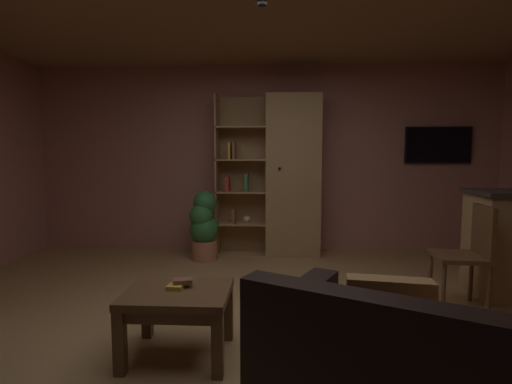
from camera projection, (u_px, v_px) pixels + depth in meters
The scene contains 10 objects.
floor at pixel (253, 337), 2.92m from camera, with size 6.43×5.37×0.02m, color #A37A4C.
wall_back at pixel (265, 159), 5.50m from camera, with size 6.55×0.06×2.59m, color #AD7060.
window_pane_back at pixel (248, 161), 5.49m from camera, with size 0.78×0.01×0.77m, color white.
bookshelf_cabinet at pixel (286, 177), 5.24m from camera, with size 1.39×0.41×2.15m.
coffee_table at pixel (178, 302), 2.61m from camera, with size 0.69×0.59×0.46m.
table_book_0 at pixel (175, 287), 2.61m from camera, with size 0.10×0.09×0.03m, color gold.
table_book_1 at pixel (183, 281), 2.65m from camera, with size 0.13×0.08×0.03m, color brown.
dining_chair at pixel (469, 249), 3.42m from camera, with size 0.45×0.45×0.92m.
potted_floor_plant at pixel (204, 225), 5.02m from camera, with size 0.37×0.37×0.90m.
wall_mounted_tv at pixel (438, 145), 5.29m from camera, with size 0.88×0.06×0.49m.
Camera 1 is at (0.17, -2.80, 1.35)m, focal length 27.31 mm.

